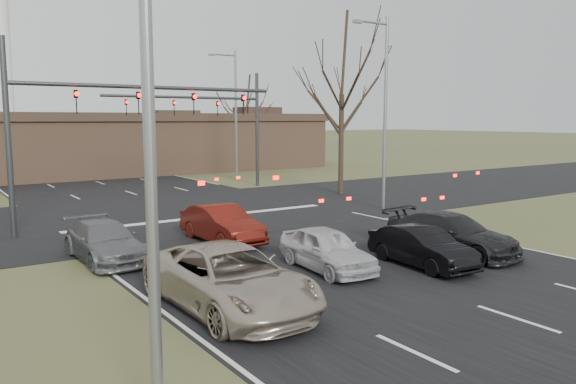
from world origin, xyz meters
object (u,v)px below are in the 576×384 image
object	(u,v)px
car_red_ahead	(222,224)
building	(99,144)
streetlight_right_near	(383,103)
car_white_sedan	(327,249)
streetlight_right_far	(234,109)
mast_arm_near	(91,112)
streetlight_left	(159,61)
car_silver_suv	(230,278)
car_grey_ahead	(105,241)
car_charcoal_sedan	(451,234)
car_black_hatch	(422,247)
mast_arm_far	(222,116)

from	to	relation	value
car_red_ahead	building	bearing A→B (deg)	80.94
streetlight_right_near	car_white_sedan	size ratio (longest dim) A/B	2.49
streetlight_right_far	car_white_sedan	size ratio (longest dim) A/B	2.49
building	mast_arm_near	xyz separation A→B (m)	(-7.23, -25.00, 2.41)
streetlight_right_far	streetlight_left	bearing A→B (deg)	-120.34
car_silver_suv	car_white_sedan	distance (m)	4.60
streetlight_right_far	car_red_ahead	size ratio (longest dim) A/B	2.27
car_grey_ahead	car_red_ahead	xyz separation A→B (m)	(4.61, 0.29, 0.06)
streetlight_left	building	bearing A→B (deg)	75.55
streetlight_left	car_charcoal_sedan	size ratio (longest dim) A/B	2.00
car_grey_ahead	car_white_sedan	bearing A→B (deg)	-44.84
building	streetlight_left	bearing A→B (deg)	-104.45
mast_arm_near	streetlight_right_far	xyz separation A→B (m)	(14.55, 14.00, 0.51)
building	car_charcoal_sedan	world-z (taller)	building
streetlight_right_near	streetlight_right_far	distance (m)	17.01
streetlight_right_near	car_black_hatch	world-z (taller)	streetlight_right_near
streetlight_right_far	car_grey_ahead	size ratio (longest dim) A/B	2.18
mast_arm_far	car_grey_ahead	size ratio (longest dim) A/B	2.42
mast_arm_near	car_charcoal_sedan	world-z (taller)	mast_arm_near
car_charcoal_sedan	mast_arm_far	bearing A→B (deg)	77.45
mast_arm_far	streetlight_left	distance (m)	30.89
streetlight_right_near	car_red_ahead	size ratio (longest dim) A/B	2.27
streetlight_right_far	car_grey_ahead	xyz separation A→B (m)	(-15.82, -19.68, -4.92)
car_black_hatch	streetlight_right_far	bearing A→B (deg)	78.43
streetlight_right_near	streetlight_right_far	size ratio (longest dim) A/B	1.00
car_black_hatch	mast_arm_near	bearing A→B (deg)	124.17
building	car_grey_ahead	size ratio (longest dim) A/B	9.23
mast_arm_far	car_red_ahead	size ratio (longest dim) A/B	2.52
streetlight_right_near	streetlight_left	bearing A→B (deg)	-141.57
car_grey_ahead	streetlight_right_far	bearing A→B (deg)	49.88
streetlight_right_near	car_red_ahead	xyz separation A→B (m)	(-10.72, -2.39, -4.86)
mast_arm_far	car_white_sedan	size ratio (longest dim) A/B	2.77
car_silver_suv	car_charcoal_sedan	world-z (taller)	car_silver_suv
car_charcoal_sedan	car_grey_ahead	distance (m)	12.10
car_black_hatch	car_charcoal_sedan	xyz separation A→B (m)	(2.19, 0.61, 0.07)
streetlight_right_near	streetlight_right_far	bearing A→B (deg)	88.32
streetlight_right_near	car_charcoal_sedan	bearing A→B (deg)	-119.03
mast_arm_near	streetlight_right_near	distance (m)	14.38
streetlight_left	streetlight_right_near	distance (m)	22.52
streetlight_left	streetlight_right_near	bearing A→B (deg)	38.43
streetlight_right_far	car_charcoal_sedan	distance (m)	26.68
car_white_sedan	car_red_ahead	xyz separation A→B (m)	(-0.88, 5.50, 0.04)
streetlight_right_near	car_white_sedan	xyz separation A→B (m)	(-9.84, -7.89, -4.90)
building	car_grey_ahead	bearing A→B (deg)	-105.49
car_red_ahead	car_black_hatch	bearing A→B (deg)	-63.54
car_silver_suv	car_red_ahead	bearing A→B (deg)	62.53
mast_arm_near	streetlight_right_near	world-z (taller)	streetlight_right_near
streetlight_right_far	car_charcoal_sedan	bearing A→B (deg)	-101.70
mast_arm_far	car_silver_suv	size ratio (longest dim) A/B	1.93
streetlight_left	car_grey_ahead	xyz separation A→B (m)	(2.32, 11.32, -4.92)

